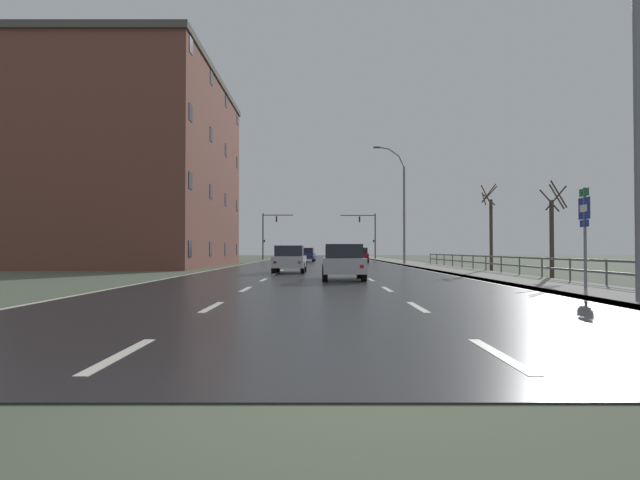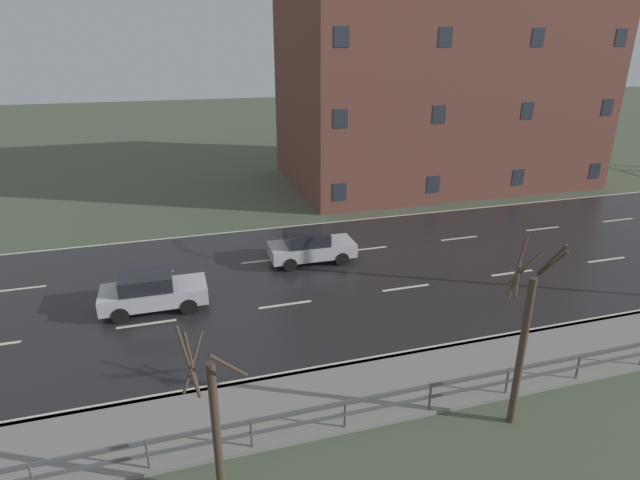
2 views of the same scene
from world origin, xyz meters
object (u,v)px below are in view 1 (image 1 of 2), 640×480
Objects in this scene: traffic_signal_left at (269,230)px; car_mid_centre at (291,259)px; street_lamp_foreground at (633,69)px; car_near_left at (361,255)px; traffic_signal_right at (370,230)px; brick_building at (144,171)px; street_lamp_midground at (403,207)px; car_far_right at (308,255)px; highway_sign at (586,225)px; car_distant at (354,254)px; car_near_right at (344,262)px.

traffic_signal_left is 1.57× the size of car_mid_centre.
street_lamp_foreground reaches higher than traffic_signal_left.
car_near_left and car_mid_centre have the same top height.
brick_building is (-21.75, -29.92, 3.71)m from traffic_signal_right.
street_lamp_midground is 1.63× the size of traffic_signal_right.
traffic_signal_right is 1.54× the size of car_far_right.
traffic_signal_left reaches higher than car_near_left.
car_near_left is 25.33m from car_mid_centre.
car_near_left is 1.01× the size of car_mid_centre.
traffic_signal_left is at bearing 103.48° from street_lamp_foreground.
street_lamp_foreground is at bearing -76.52° from traffic_signal_left.
highway_sign is 43.75m from car_far_right.
car_far_right is (-5.67, 4.04, 0.00)m from car_near_left.
brick_building is (-13.32, -15.32, 7.12)m from car_far_right.
street_lamp_midground is 16.50m from car_distant.
traffic_signal_right is at bearing 53.99° from brick_building.
car_near_right is 36.06m from car_far_right.
car_mid_centre is at bearing 110.83° from car_near_right.
street_lamp_foreground is 5.44m from highway_sign.
street_lamp_foreground reaches higher than car_far_right.
street_lamp_midground is 2.57× the size of car_near_right.
traffic_signal_left reaches higher than car_near_right.
street_lamp_foreground is 1.75× the size of traffic_signal_left.
brick_building is (-22.11, -2.68, 2.79)m from street_lamp_midground.
car_near_left is at bearing 96.07° from highway_sign.
car_near_right is 0.99× the size of car_mid_centre.
street_lamp_midground reaches higher than traffic_signal_right.
highway_sign is at bearing -81.26° from car_near_left.
car_distant is 38.99m from car_near_right.
car_near_right is at bearing -52.50° from brick_building.
car_distant and car_far_right have the same top height.
street_lamp_midground is 27.26m from traffic_signal_right.
street_lamp_midground is at bearing 91.89° from highway_sign.
street_lamp_foreground reaches higher than car_mid_centre.
car_near_left and car_near_right have the same top height.
car_distant is (-3.43, 15.55, -4.33)m from street_lamp_midground.
traffic_signal_left reaches higher than traffic_signal_right.
street_lamp_midground is 15.99m from car_far_right.
street_lamp_foreground is at bearing -102.99° from highway_sign.
car_mid_centre is at bearing -101.34° from traffic_signal_right.
traffic_signal_left is (-15.59, 57.01, 2.08)m from highway_sign.
car_mid_centre is at bearing -119.42° from street_lamp_midground.
highway_sign is at bearing -42.49° from car_near_right.
street_lamp_midground is 22.45m from brick_building.
highway_sign reaches higher than car_far_right.
car_near_left is at bearing -58.06° from traffic_signal_left.
car_far_right is at bearing 100.71° from street_lamp_foreground.
traffic_signal_left is at bearing 133.72° from car_distant.
street_lamp_midground reaches higher than car_near_left.
car_far_right is at bearing 90.32° from car_mid_centre.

